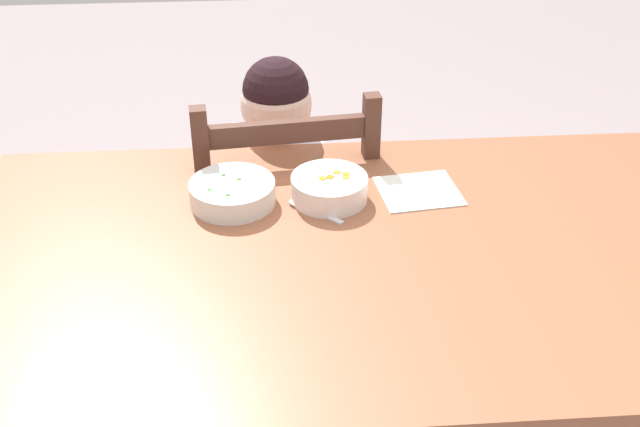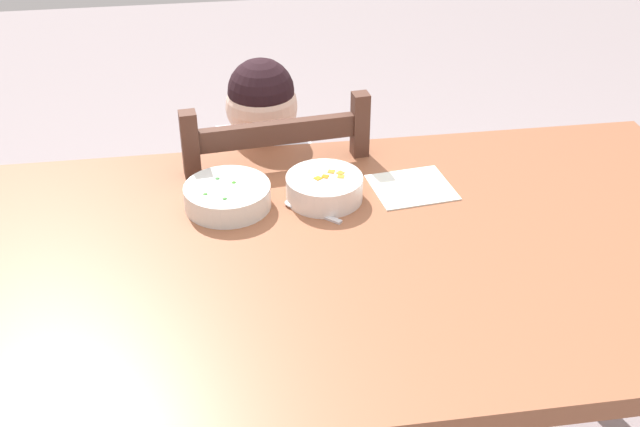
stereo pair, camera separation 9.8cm
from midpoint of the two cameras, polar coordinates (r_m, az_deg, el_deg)
The scene contains 7 objects.
dining_table at distance 1.58m, azimuth 4.51°, elevation -5.69°, with size 1.54×0.88×0.78m.
dining_chair at distance 2.10m, azimuth -1.31°, elevation -2.38°, with size 0.46×0.46×0.93m.
child_figure at distance 1.99m, azimuth -1.51°, elevation 1.82°, with size 0.32×0.31×0.96m.
bowl_of_peas at distance 1.65m, azimuth -4.54°, elevation 1.49°, with size 0.18×0.18×0.05m.
bowl_of_carrots at distance 1.66m, azimuth 2.37°, elevation 1.83°, with size 0.16×0.16×0.05m.
spoon at distance 1.64m, azimuth 0.71°, elevation 0.45°, with size 0.11×0.11×0.01m.
paper_napkin at distance 1.72m, azimuth 8.64°, elevation 1.55°, with size 0.17×0.15×0.00m, color white.
Camera 1 is at (-0.17, -1.23, 1.65)m, focal length 45.17 mm.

